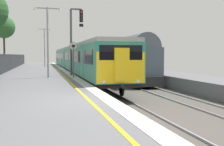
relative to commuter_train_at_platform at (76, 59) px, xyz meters
name	(u,v)px	position (x,y,z in m)	size (l,w,h in m)	color
ground	(161,112)	(0.54, -24.62, -1.88)	(17.40, 110.00, 1.21)	slate
commuter_train_at_platform	(76,59)	(0.00, 0.00, 0.00)	(2.83, 41.76, 3.81)	#2D846B
freight_train_adjacent_track	(88,57)	(4.00, 14.94, 0.15)	(2.60, 59.63, 4.43)	#232326
signal_gantry	(74,34)	(-1.49, -11.72, 2.16)	(1.10, 0.24, 5.52)	#47474C
speed_limit_sign	(73,55)	(-1.85, -14.31, 0.42)	(0.59, 0.08, 2.65)	#59595B
platform_lamp_mid	(48,36)	(-3.67, -13.71, 1.84)	(2.00, 0.20, 5.21)	#93999E
platform_lamp_far	(44,44)	(-3.67, 8.33, 2.07)	(2.00, 0.20, 5.66)	#93999E
background_tree_right	(3,28)	(-9.88, 11.26, 4.61)	(3.54, 3.51, 7.74)	#473323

